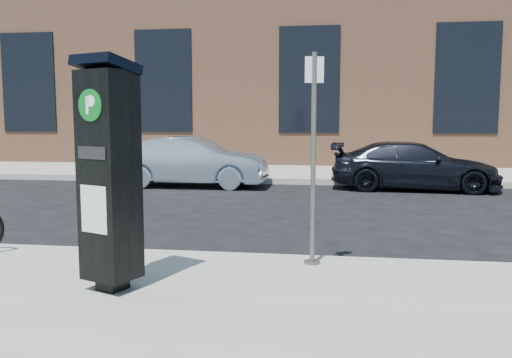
% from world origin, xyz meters
% --- Properties ---
extents(ground, '(120.00, 120.00, 0.00)m').
position_xyz_m(ground, '(0.00, 0.00, 0.00)').
color(ground, black).
rests_on(ground, ground).
extents(sidewalk_far, '(60.00, 12.00, 0.15)m').
position_xyz_m(sidewalk_far, '(0.00, 14.00, 0.07)').
color(sidewalk_far, gray).
rests_on(sidewalk_far, ground).
extents(curb_near, '(60.00, 0.12, 0.16)m').
position_xyz_m(curb_near, '(0.00, -0.02, 0.07)').
color(curb_near, '#9E9B93').
rests_on(curb_near, ground).
extents(curb_far, '(60.00, 0.12, 0.16)m').
position_xyz_m(curb_far, '(0.00, 8.02, 0.07)').
color(curb_far, '#9E9B93').
rests_on(curb_far, ground).
extents(building, '(28.00, 10.05, 8.25)m').
position_xyz_m(building, '(-0.00, 17.00, 4.15)').
color(building, '#9C6647').
rests_on(building, ground).
extents(parking_kiosk, '(0.63, 0.60, 2.18)m').
position_xyz_m(parking_kiosk, '(-1.17, -1.49, 1.27)').
color(parking_kiosk, black).
rests_on(parking_kiosk, sidewalk_near).
extents(sign_pole, '(0.20, 0.19, 2.32)m').
position_xyz_m(sign_pole, '(0.67, -0.30, 1.30)').
color(sign_pole, '#4D4A44').
rests_on(sign_pole, sidewalk_near).
extents(car_silver, '(3.87, 1.38, 1.27)m').
position_xyz_m(car_silver, '(-2.73, 7.16, 0.64)').
color(car_silver, '#899DAF').
rests_on(car_silver, ground).
extents(car_dark, '(4.11, 1.86, 1.17)m').
position_xyz_m(car_dark, '(2.82, 7.40, 0.58)').
color(car_dark, black).
rests_on(car_dark, ground).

